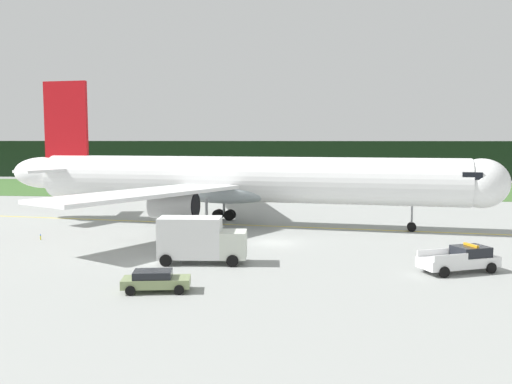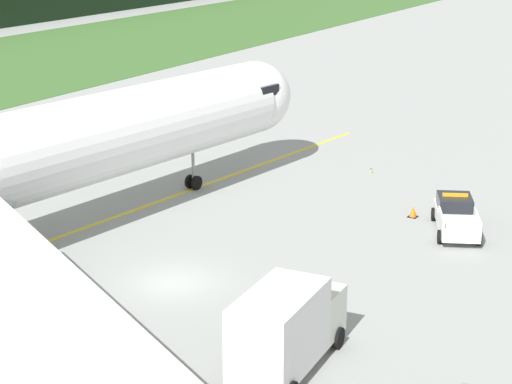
% 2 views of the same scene
% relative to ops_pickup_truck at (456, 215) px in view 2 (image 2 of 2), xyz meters
% --- Properties ---
extents(ground, '(320.00, 320.00, 0.00)m').
position_rel_ops_pickup_truck_xyz_m(ground, '(-13.94, 9.43, -0.90)').
color(ground, '#949794').
extents(ops_pickup_truck, '(5.99, 4.15, 1.94)m').
position_rel_ops_pickup_truck_xyz_m(ops_pickup_truck, '(0.00, 0.00, 0.00)').
color(ops_pickup_truck, white).
rests_on(ops_pickup_truck, ground).
extents(catering_truck, '(6.70, 3.09, 3.64)m').
position_rel_ops_pickup_truck_xyz_m(catering_truck, '(-18.86, 0.71, 0.92)').
color(catering_truck, silver).
rests_on(catering_truck, ground).
extents(apron_cone, '(0.54, 0.54, 0.68)m').
position_rel_ops_pickup_truck_xyz_m(apron_cone, '(1.12, 2.88, -0.57)').
color(apron_cone, black).
rests_on(apron_cone, ground).
extents(taxiway_edge_light_east, '(0.12, 0.12, 0.38)m').
position_rel_ops_pickup_truck_xyz_m(taxiway_edge_light_east, '(8.48, 8.61, -0.70)').
color(taxiway_edge_light_east, yellow).
rests_on(taxiway_edge_light_east, ground).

